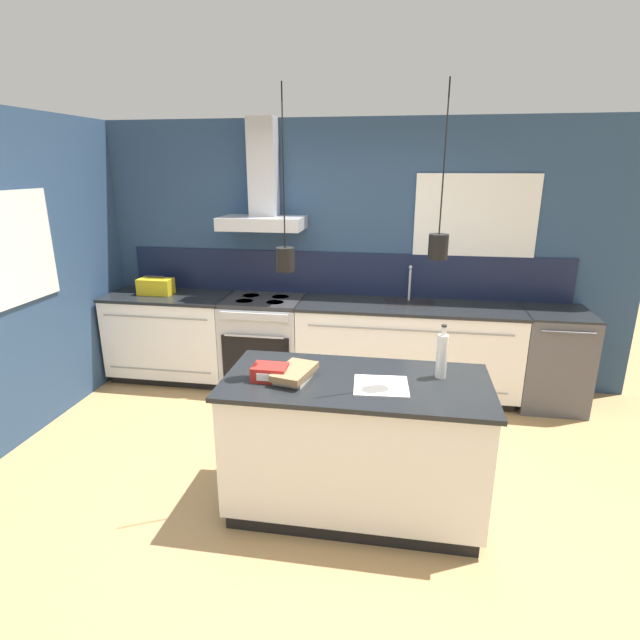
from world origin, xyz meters
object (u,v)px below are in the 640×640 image
(oven_range, at_px, (264,342))
(yellow_toolbox, at_px, (156,286))
(red_supply_box, at_px, (270,373))
(book_stack, at_px, (295,373))
(bottle_on_island, at_px, (442,355))
(dishwasher, at_px, (552,358))

(oven_range, height_order, yellow_toolbox, yellow_toolbox)
(red_supply_box, bearing_deg, book_stack, 11.41)
(bottle_on_island, height_order, red_supply_box, bottle_on_island)
(bottle_on_island, height_order, book_stack, bottle_on_island)
(bottle_on_island, bearing_deg, oven_range, 134.09)
(oven_range, relative_size, yellow_toolbox, 2.68)
(oven_range, bearing_deg, yellow_toolbox, 179.78)
(bottle_on_island, bearing_deg, dishwasher, 55.43)
(oven_range, bearing_deg, book_stack, -68.50)
(red_supply_box, bearing_deg, yellow_toolbox, 132.17)
(oven_range, height_order, bottle_on_island, bottle_on_island)
(red_supply_box, relative_size, yellow_toolbox, 0.62)
(dishwasher, distance_m, book_stack, 2.79)
(dishwasher, distance_m, bottle_on_island, 2.11)
(dishwasher, bearing_deg, bottle_on_island, -124.57)
(dishwasher, distance_m, yellow_toolbox, 3.92)
(oven_range, xyz_separation_m, bottle_on_island, (1.61, -1.66, 0.60))
(dishwasher, relative_size, book_stack, 2.54)
(bottle_on_island, bearing_deg, book_stack, -168.69)
(oven_range, relative_size, dishwasher, 1.00)
(oven_range, relative_size, book_stack, 2.54)
(oven_range, distance_m, red_supply_box, 2.02)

